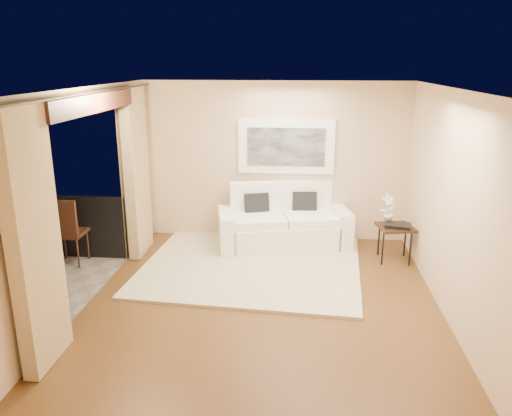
# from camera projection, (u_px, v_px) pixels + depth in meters

# --- Properties ---
(floor) EXTENTS (5.00, 5.00, 0.00)m
(floor) POSITION_uv_depth(u_px,v_px,m) (263.00, 301.00, 6.51)
(floor) COLOR brown
(floor) RESTS_ON ground
(room_shell) EXTENTS (5.00, 6.40, 5.00)m
(room_shell) POSITION_uv_depth(u_px,v_px,m) (87.00, 103.00, 5.98)
(room_shell) COLOR white
(room_shell) RESTS_ON ground
(balcony) EXTENTS (1.81, 2.60, 1.17)m
(balcony) POSITION_uv_depth(u_px,v_px,m) (20.00, 278.00, 6.75)
(balcony) COLOR #605B56
(balcony) RESTS_ON ground
(curtains) EXTENTS (0.16, 4.80, 2.64)m
(curtains) POSITION_uv_depth(u_px,v_px,m) (97.00, 198.00, 6.32)
(curtains) COLOR tan
(curtains) RESTS_ON ground
(artwork) EXTENTS (1.62, 0.07, 0.92)m
(artwork) POSITION_uv_depth(u_px,v_px,m) (286.00, 147.00, 8.38)
(artwork) COLOR white
(artwork) RESTS_ON room_shell
(rug) EXTENTS (3.41, 3.03, 0.04)m
(rug) POSITION_uv_depth(u_px,v_px,m) (252.00, 265.00, 7.58)
(rug) COLOR beige
(rug) RESTS_ON floor
(sofa) EXTENTS (2.29, 1.35, 1.03)m
(sofa) POSITION_uv_depth(u_px,v_px,m) (283.00, 224.00, 8.39)
(sofa) COLOR white
(sofa) RESTS_ON floor
(side_table) EXTENTS (0.60, 0.60, 0.56)m
(side_table) POSITION_uv_depth(u_px,v_px,m) (395.00, 230.00, 7.70)
(side_table) COLOR black
(side_table) RESTS_ON floor
(tray) EXTENTS (0.44, 0.36, 0.05)m
(tray) POSITION_uv_depth(u_px,v_px,m) (398.00, 225.00, 7.64)
(tray) COLOR black
(tray) RESTS_ON side_table
(orchid) EXTENTS (0.30, 0.27, 0.47)m
(orchid) POSITION_uv_depth(u_px,v_px,m) (388.00, 208.00, 7.78)
(orchid) COLOR white
(orchid) RESTS_ON side_table
(balcony_chair_far) EXTENTS (0.46, 0.47, 1.06)m
(balcony_chair_far) POSITION_uv_depth(u_px,v_px,m) (65.00, 227.00, 7.45)
(balcony_chair_far) COLOR black
(balcony_chair_far) RESTS_ON balcony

